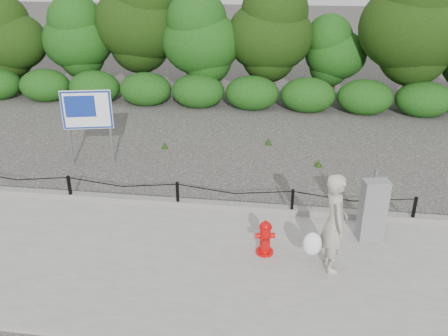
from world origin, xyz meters
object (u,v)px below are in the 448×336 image
pedestrian (333,224)px  advertising_sign (87,113)px  fire_hydrant (265,238)px  utility_cabinet (373,210)px

pedestrian → advertising_sign: 7.18m
fire_hydrant → advertising_sign: (-4.84, 3.65, 1.03)m
fire_hydrant → utility_cabinet: bearing=11.7°
utility_cabinet → advertising_sign: advertising_sign is taller
utility_cabinet → advertising_sign: size_ratio=0.68×
advertising_sign → pedestrian: bearing=-46.2°
fire_hydrant → advertising_sign: bearing=133.4°
pedestrian → advertising_sign: size_ratio=0.89×
utility_cabinet → fire_hydrant: bearing=-172.3°
fire_hydrant → utility_cabinet: utility_cabinet is taller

